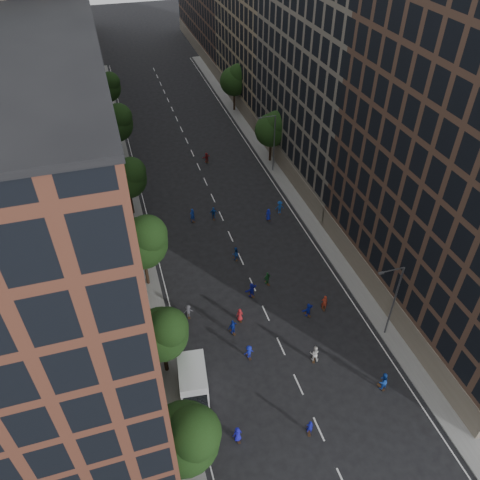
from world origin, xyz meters
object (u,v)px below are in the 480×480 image
at_px(skater_0, 238,434).
at_px(streetlamp_far, 273,140).
at_px(cargo_van, 194,384).
at_px(streetlamp_near, 393,298).
at_px(skater_1, 310,427).
at_px(skater_2, 383,381).

bearing_deg(skater_0, streetlamp_far, -120.81).
xyz_separation_m(streetlamp_far, skater_0, (-17.17, -39.37, -4.36)).
bearing_deg(cargo_van, streetlamp_far, 67.15).
xyz_separation_m(streetlamp_near, skater_1, (-11.29, -7.49, -4.40)).
height_order(streetlamp_near, cargo_van, streetlamp_near).
relative_size(streetlamp_near, cargo_van, 1.59).
bearing_deg(skater_1, cargo_van, -20.69).
relative_size(cargo_van, skater_0, 3.54).
height_order(streetlamp_near, skater_0, streetlamp_near).
distance_m(streetlamp_near, streetlamp_far, 33.00).
relative_size(skater_0, skater_2, 0.83).
height_order(cargo_van, skater_1, cargo_van).
distance_m(cargo_van, skater_0, 5.76).
bearing_deg(skater_0, skater_2, 176.45).
bearing_deg(streetlamp_far, streetlamp_near, -90.00).
relative_size(streetlamp_far, cargo_van, 1.59).
bearing_deg(streetlamp_far, skater_1, -105.57).
bearing_deg(streetlamp_near, skater_2, -121.40).
xyz_separation_m(cargo_van, skater_2, (16.31, -4.25, -0.55)).
distance_m(streetlamp_near, skater_2, 7.67).
bearing_deg(streetlamp_far, skater_2, -94.97).
distance_m(streetlamp_near, cargo_van, 20.02).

